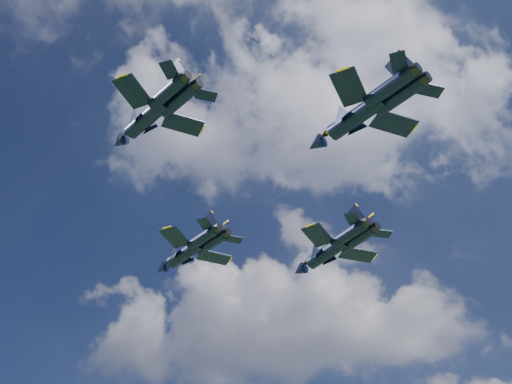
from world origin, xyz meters
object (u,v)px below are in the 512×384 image
at_px(jet_right, 325,253).
at_px(jet_slot, 353,119).
at_px(jet_lead, 184,254).
at_px(jet_left, 145,119).

distance_m(jet_right, jet_slot, 25.36).
bearing_deg(jet_lead, jet_left, -138.85).
distance_m(jet_lead, jet_left, 26.50).
xyz_separation_m(jet_lead, jet_right, (20.52, 3.67, -0.18)).
bearing_deg(jet_slot, jet_lead, 87.51).
relative_size(jet_right, jet_slot, 0.93).
bearing_deg(jet_lead, jet_slot, -93.13).
height_order(jet_right, jet_slot, jet_slot).
height_order(jet_left, jet_slot, jet_slot).
height_order(jet_left, jet_right, jet_left).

